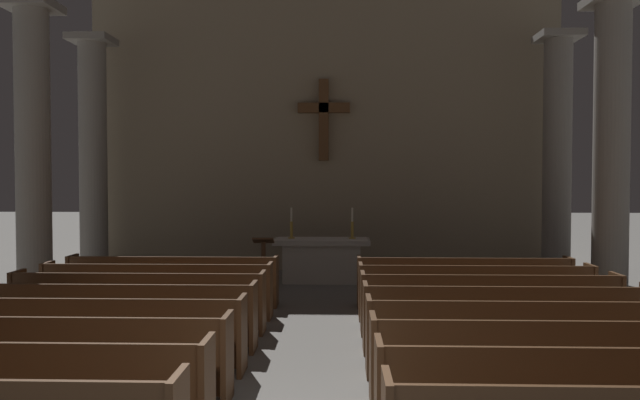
{
  "coord_description": "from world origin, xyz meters",
  "views": [
    {
      "loc": [
        0.43,
        -4.59,
        2.38
      ],
      "look_at": [
        0.0,
        8.61,
        1.94
      ],
      "focal_mm": 35.42,
      "sensor_mm": 36.0,
      "label": 1
    }
  ],
  "objects_px": {
    "pew_right_row_3": "(558,362)",
    "pew_right_row_6": "(489,304)",
    "candlestick_right": "(352,229)",
    "pew_left_row_3": "(48,357)",
    "pew_left_row_4": "(86,334)",
    "pew_right_row_8": "(463,282)",
    "column_left_third": "(33,157)",
    "pew_left_row_7": "(158,290)",
    "altar": "(322,259)",
    "candlestick_left": "(291,228)",
    "pew_right_row_7": "(475,292)",
    "column_right_third": "(611,156)",
    "column_right_fourth": "(557,161)",
    "pew_right_row_4": "(529,337)",
    "pew_right_row_5": "(507,319)",
    "pew_left_row_6": "(139,302)",
    "pew_right_row_2": "(598,395)",
    "pew_left_row_5": "(116,316)",
    "pew_left_row_8": "(173,281)",
    "column_left_fourth": "(93,161)",
    "lectern": "(263,265)"
  },
  "relations": [
    {
      "from": "pew_right_row_6",
      "to": "candlestick_left",
      "type": "bearing_deg",
      "value": 125.07
    },
    {
      "from": "candlestick_left",
      "to": "pew_right_row_3",
      "type": "bearing_deg",
      "value": -66.67
    },
    {
      "from": "pew_right_row_7",
      "to": "candlestick_left",
      "type": "bearing_deg",
      "value": 131.6
    },
    {
      "from": "pew_right_row_4",
      "to": "column_right_fourth",
      "type": "xyz_separation_m",
      "value": [
        2.8,
        7.34,
        2.33
      ]
    },
    {
      "from": "pew_left_row_4",
      "to": "altar",
      "type": "xyz_separation_m",
      "value": [
        2.7,
        6.86,
        0.06
      ]
    },
    {
      "from": "column_right_third",
      "to": "candlestick_left",
      "type": "relative_size",
      "value": 8.12
    },
    {
      "from": "pew_left_row_3",
      "to": "pew_right_row_5",
      "type": "height_order",
      "value": "same"
    },
    {
      "from": "lectern",
      "to": "pew_right_row_4",
      "type": "bearing_deg",
      "value": -55.45
    },
    {
      "from": "pew_right_row_4",
      "to": "pew_right_row_6",
      "type": "bearing_deg",
      "value": 90.0
    },
    {
      "from": "pew_left_row_5",
      "to": "lectern",
      "type": "xyz_separation_m",
      "value": [
        1.49,
        4.65,
        0.07
      ]
    },
    {
      "from": "pew_left_row_4",
      "to": "pew_right_row_5",
      "type": "bearing_deg",
      "value": 10.63
    },
    {
      "from": "pew_right_row_3",
      "to": "pew_left_row_6",
      "type": "bearing_deg",
      "value": 150.62
    },
    {
      "from": "pew_right_row_6",
      "to": "pew_right_row_7",
      "type": "distance_m",
      "value": 1.01
    },
    {
      "from": "pew_right_row_2",
      "to": "column_right_fourth",
      "type": "bearing_deg",
      "value": 73.36
    },
    {
      "from": "pew_left_row_4",
      "to": "column_right_third",
      "type": "height_order",
      "value": "column_right_third"
    },
    {
      "from": "pew_left_row_7",
      "to": "altar",
      "type": "bearing_deg",
      "value": 54.82
    },
    {
      "from": "pew_right_row_2",
      "to": "pew_right_row_4",
      "type": "xyz_separation_m",
      "value": [
        0.0,
        2.02,
        0.0
      ]
    },
    {
      "from": "pew_right_row_5",
      "to": "lectern",
      "type": "relative_size",
      "value": 3.39
    },
    {
      "from": "pew_right_row_8",
      "to": "column_left_fourth",
      "type": "relative_size",
      "value": 0.68
    },
    {
      "from": "pew_left_row_8",
      "to": "altar",
      "type": "relative_size",
      "value": 1.78
    },
    {
      "from": "pew_right_row_4",
      "to": "lectern",
      "type": "distance_m",
      "value": 6.87
    },
    {
      "from": "pew_right_row_3",
      "to": "candlestick_left",
      "type": "relative_size",
      "value": 5.49
    },
    {
      "from": "pew_left_row_3",
      "to": "pew_right_row_2",
      "type": "height_order",
      "value": "same"
    },
    {
      "from": "pew_right_row_6",
      "to": "column_right_third",
      "type": "height_order",
      "value": "column_right_third"
    },
    {
      "from": "pew_left_row_4",
      "to": "candlestick_left",
      "type": "relative_size",
      "value": 5.49
    },
    {
      "from": "pew_left_row_7",
      "to": "pew_right_row_4",
      "type": "distance_m",
      "value": 6.19
    },
    {
      "from": "pew_left_row_3",
      "to": "column_left_third",
      "type": "bearing_deg",
      "value": 117.4
    },
    {
      "from": "candlestick_right",
      "to": "lectern",
      "type": "distance_m",
      "value": 2.35
    },
    {
      "from": "column_left_fourth",
      "to": "altar",
      "type": "relative_size",
      "value": 2.63
    },
    {
      "from": "pew_right_row_3",
      "to": "pew_right_row_6",
      "type": "height_order",
      "value": "same"
    },
    {
      "from": "candlestick_right",
      "to": "pew_left_row_3",
      "type": "bearing_deg",
      "value": -113.33
    },
    {
      "from": "pew_left_row_3",
      "to": "column_right_fourth",
      "type": "relative_size",
      "value": 0.68
    },
    {
      "from": "pew_left_row_7",
      "to": "column_right_third",
      "type": "relative_size",
      "value": 0.68
    },
    {
      "from": "pew_left_row_7",
      "to": "column_right_fourth",
      "type": "distance_m",
      "value": 9.54
    },
    {
      "from": "pew_left_row_3",
      "to": "pew_left_row_7",
      "type": "relative_size",
      "value": 1.0
    },
    {
      "from": "pew_left_row_7",
      "to": "pew_right_row_7",
      "type": "relative_size",
      "value": 1.0
    },
    {
      "from": "pew_right_row_2",
      "to": "altar",
      "type": "distance_m",
      "value": 9.28
    },
    {
      "from": "pew_left_row_8",
      "to": "altar",
      "type": "bearing_deg",
      "value": 46.22
    },
    {
      "from": "column_left_third",
      "to": "pew_left_row_5",
      "type": "bearing_deg",
      "value": -50.33
    },
    {
      "from": "pew_right_row_8",
      "to": "column_right_fourth",
      "type": "distance_m",
      "value": 4.91
    },
    {
      "from": "pew_right_row_7",
      "to": "column_right_fourth",
      "type": "xyz_separation_m",
      "value": [
        2.8,
        4.3,
        2.33
      ]
    },
    {
      "from": "candlestick_left",
      "to": "pew_left_row_3",
      "type": "bearing_deg",
      "value": -104.23
    },
    {
      "from": "column_right_third",
      "to": "candlestick_right",
      "type": "xyz_separation_m",
      "value": [
        -4.79,
        2.48,
        -1.57
      ]
    },
    {
      "from": "pew_right_row_3",
      "to": "column_right_fourth",
      "type": "height_order",
      "value": "column_right_fourth"
    },
    {
      "from": "pew_right_row_5",
      "to": "column_left_fourth",
      "type": "relative_size",
      "value": 0.68
    },
    {
      "from": "pew_left_row_4",
      "to": "column_left_third",
      "type": "relative_size",
      "value": 0.68
    },
    {
      "from": "pew_right_row_5",
      "to": "pew_right_row_8",
      "type": "xyz_separation_m",
      "value": [
        0.0,
        3.04,
        0.0
      ]
    },
    {
      "from": "lectern",
      "to": "pew_right_row_6",
      "type": "bearing_deg",
      "value": -43.02
    },
    {
      "from": "candlestick_right",
      "to": "column_left_third",
      "type": "bearing_deg",
      "value": -158.21
    },
    {
      "from": "pew_left_row_4",
      "to": "pew_right_row_8",
      "type": "relative_size",
      "value": 1.0
    }
  ]
}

